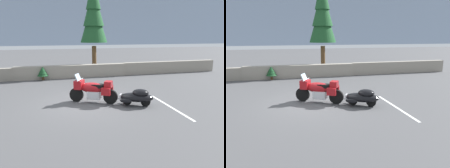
{
  "view_description": "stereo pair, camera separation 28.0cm",
  "coord_description": "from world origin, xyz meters",
  "views": [
    {
      "loc": [
        -1.46,
        -9.86,
        3.11
      ],
      "look_at": [
        1.23,
        -0.08,
        0.85
      ],
      "focal_mm": 35.81,
      "sensor_mm": 36.0,
      "label": 1
    },
    {
      "loc": [
        -1.19,
        -9.93,
        3.11
      ],
      "look_at": [
        1.23,
        -0.08,
        0.85
      ],
      "focal_mm": 35.81,
      "sensor_mm": 36.0,
      "label": 2
    }
  ],
  "objects": [
    {
      "name": "ground_plane",
      "position": [
        0.0,
        0.0,
        0.0
      ],
      "size": [
        80.0,
        80.0,
        0.0
      ],
      "primitive_type": "plane",
      "color": "#4C4C4F"
    },
    {
      "name": "stone_guard_wall",
      "position": [
        0.31,
        6.47,
        0.46
      ],
      "size": [
        24.0,
        0.59,
        0.95
      ],
      "color": "gray",
      "rests_on": "ground"
    },
    {
      "name": "distant_ridgeline",
      "position": [
        0.0,
        96.47,
        8.0
      ],
      "size": [
        240.0,
        80.0,
        16.0
      ],
      "primitive_type": "cube",
      "color": "#8C9EB7",
      "rests_on": "ground"
    },
    {
      "name": "touring_motorcycle",
      "position": [
        0.34,
        -0.01,
        0.62
      ],
      "size": [
        2.1,
        1.38,
        1.33
      ],
      "color": "black",
      "rests_on": "ground"
    },
    {
      "name": "car_shaped_trailer",
      "position": [
        2.12,
        -0.96,
        0.41
      ],
      "size": [
        2.11,
        1.36,
        0.76
      ],
      "color": "black",
      "rests_on": "ground"
    },
    {
      "name": "pine_tree_tall",
      "position": [
        1.96,
        8.04,
        4.76
      ],
      "size": [
        2.13,
        2.13,
        7.6
      ],
      "color": "brown",
      "rests_on": "ground"
    },
    {
      "name": "pine_sapling_near",
      "position": [
        -2.04,
        6.06,
        0.59
      ],
      "size": [
        0.75,
        0.75,
        0.94
      ],
      "color": "brown",
      "rests_on": "ground"
    },
    {
      "name": "parking_stripe_marker",
      "position": [
        3.49,
        -1.5,
        0.0
      ],
      "size": [
        0.12,
        3.6,
        0.01
      ],
      "primitive_type": "cube",
      "color": "silver",
      "rests_on": "ground"
    }
  ]
}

